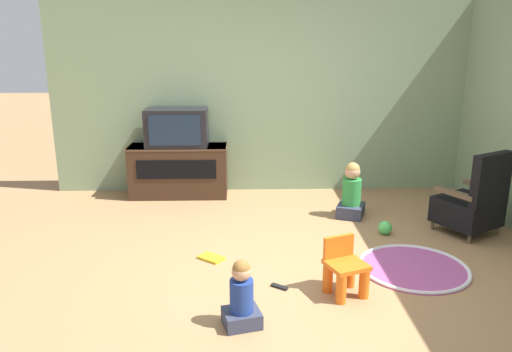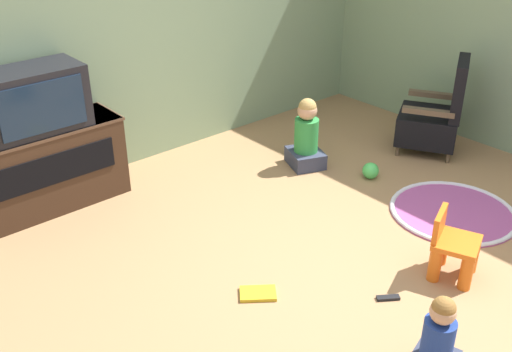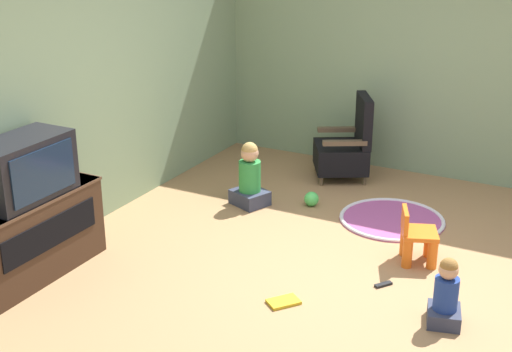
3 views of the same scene
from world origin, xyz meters
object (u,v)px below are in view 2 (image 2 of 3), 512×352
Objects in this scene: television at (31,100)px; child_watching_left at (306,137)px; tv_cabinet at (43,167)px; toy_ball at (371,171)px; child_watching_center at (437,342)px; book at (258,294)px; yellow_kid_chair at (453,249)px; remote_control at (388,298)px; black_armchair at (435,117)px.

television reaches higher than child_watching_left.
tv_cabinet is 2.77m from toy_ball.
child_watching_center is at bearing -75.05° from television.
tv_cabinet reaches higher than book.
remote_control is at bearing 147.11° from yellow_kid_chair.
child_watching_left reaches higher than book.
child_watching_left is 2.61m from child_watching_center.
toy_ball is at bearing -124.89° from book.
black_armchair is 1.41× the size of child_watching_left.
child_watching_center is at bearing -173.78° from yellow_kid_chair.
book is (0.54, -1.99, -0.34)m from tv_cabinet.
television is 0.85× the size of black_armchair.
book is at bearing 147.64° from child_watching_left.
yellow_kid_chair is at bearing 8.53° from black_armchair.
black_armchair is 2.81m from book.
child_watching_left is 1.26× the size of child_watching_center.
television is 3.61m from black_armchair.
yellow_kid_chair reaches higher than remote_control.
yellow_kid_chair is at bearing -57.95° from tv_cabinet.
remote_control is (-0.96, -1.72, -0.27)m from child_watching_left.
child_watching_left is at bearing -106.45° from book.
yellow_kid_chair is 3.20× the size of toy_ball.
toy_ball is 0.53× the size of book.
tv_cabinet reaches higher than toy_ball.
television reaches higher than toy_ball.
yellow_kid_chair is 0.57m from remote_control.
television reaches higher than remote_control.
yellow_kid_chair is at bearing -156.09° from remote_control.
tv_cabinet is at bearing 89.84° from child_watching_left.
tv_cabinet reaches higher than remote_control.
remote_control is (-0.53, 0.10, -0.19)m from yellow_kid_chair.
television is at bearing -30.75° from remote_control.
tv_cabinet is at bearing -37.17° from book.
remote_control is at bearing -136.51° from toy_ball.
toy_ball is at bearing 39.52° from yellow_kid_chair.
black_armchair is 6.30× the size of toy_ball.
black_armchair is (3.27, -1.42, -0.01)m from tv_cabinet.
child_watching_center reaches higher than toy_ball.
remote_control is at bearing -65.84° from television.
child_watching_center is 1.19m from book.
tv_cabinet is at bearing 89.97° from child_watching_center.
book is at bearing -74.86° from tv_cabinet.
tv_cabinet is 3.16m from yellow_kid_chair.
toy_ball is (2.36, -1.40, -0.85)m from television.
remote_control is (0.61, -0.58, -0.00)m from book.
tv_cabinet is 8.69× the size of remote_control.
black_armchair is 6.22× the size of remote_control.
tv_cabinet is 8.80× the size of toy_ball.
television is 1.52× the size of child_watching_center.
yellow_kid_chair is 0.72× the size of child_watching_left.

